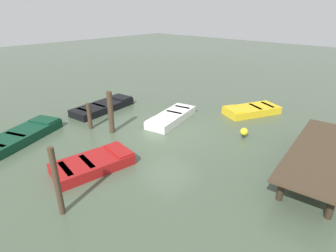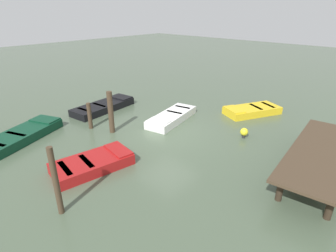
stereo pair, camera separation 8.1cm
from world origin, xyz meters
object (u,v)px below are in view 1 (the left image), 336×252
at_px(mooring_piling_near_left, 89,116).
at_px(marker_buoy, 244,132).
at_px(rowboat_red, 93,163).
at_px(rowboat_black, 103,106).
at_px(rowboat_white, 171,117).
at_px(rowboat_yellow, 251,110).
at_px(mooring_piling_mid_left, 111,113).
at_px(mooring_piling_center, 57,182).
at_px(dock_segment, 322,153).
at_px(rowboat_dark_green, 22,135).

height_order(mooring_piling_near_left, marker_buoy, mooring_piling_near_left).
relative_size(rowboat_red, rowboat_black, 0.78).
xyz_separation_m(rowboat_white, mooring_piling_near_left, (3.48, -2.30, 0.45)).
distance_m(mooring_piling_near_left, marker_buoy, 7.46).
xyz_separation_m(rowboat_yellow, mooring_piling_mid_left, (6.89, -3.77, 0.80)).
distance_m(mooring_piling_center, marker_buoy, 8.38).
relative_size(rowboat_white, mooring_piling_near_left, 2.74).
xyz_separation_m(dock_segment, mooring_piling_center, (7.32, -4.88, 0.24)).
relative_size(rowboat_yellow, marker_buoy, 7.07).
relative_size(rowboat_black, mooring_piling_mid_left, 1.93).
distance_m(rowboat_white, mooring_piling_center, 7.91).
distance_m(rowboat_yellow, mooring_piling_mid_left, 7.89).
relative_size(mooring_piling_near_left, mooring_piling_mid_left, 0.65).
xyz_separation_m(mooring_piling_near_left, mooring_piling_center, (4.00, 4.71, 0.43)).
height_order(mooring_piling_mid_left, marker_buoy, mooring_piling_mid_left).
bearing_deg(mooring_piling_near_left, dock_segment, 109.13).
bearing_deg(rowboat_red, rowboat_dark_green, 108.99).
relative_size(mooring_piling_mid_left, mooring_piling_center, 0.93).
xyz_separation_m(rowboat_black, mooring_piling_center, (6.01, 6.48, 0.87)).
relative_size(dock_segment, mooring_piling_center, 2.77).
bearing_deg(rowboat_yellow, mooring_piling_near_left, -8.13).
bearing_deg(dock_segment, mooring_piling_mid_left, -77.05).
relative_size(rowboat_white, rowboat_black, 0.92).
xyz_separation_m(rowboat_dark_green, mooring_piling_near_left, (-2.80, 1.23, 0.45)).
bearing_deg(mooring_piling_mid_left, marker_buoy, 127.10).
bearing_deg(rowboat_black, rowboat_red, -134.92).
xyz_separation_m(mooring_piling_mid_left, marker_buoy, (-3.77, 4.98, -0.73)).
bearing_deg(rowboat_dark_green, rowboat_white, -51.40).
bearing_deg(marker_buoy, rowboat_yellow, -158.79).
relative_size(rowboat_yellow, mooring_piling_mid_left, 1.67).
bearing_deg(rowboat_black, dock_segment, -89.98).
relative_size(rowboat_white, rowboat_yellow, 1.07).
bearing_deg(dock_segment, mooring_piling_center, -39.54).
xyz_separation_m(dock_segment, mooring_piling_near_left, (3.33, -9.59, -0.19)).
bearing_deg(marker_buoy, rowboat_black, -74.41).
bearing_deg(marker_buoy, rowboat_dark_green, -46.39).
bearing_deg(dock_segment, rowboat_yellow, -136.67).
distance_m(dock_segment, mooring_piling_mid_left, 8.90).
bearing_deg(rowboat_yellow, rowboat_black, -25.76).
bearing_deg(rowboat_red, rowboat_yellow, -1.05).
bearing_deg(mooring_piling_near_left, rowboat_red, 58.78).
xyz_separation_m(dock_segment, rowboat_yellow, (-4.02, -4.65, -0.63)).
bearing_deg(mooring_piling_mid_left, mooring_piling_near_left, -68.71).
bearing_deg(dock_segment, rowboat_black, -89.28).
height_order(dock_segment, rowboat_white, dock_segment).
height_order(rowboat_red, marker_buoy, marker_buoy).
bearing_deg(dock_segment, mooring_piling_near_left, -76.74).
distance_m(rowboat_dark_green, mooring_piling_center, 6.12).
xyz_separation_m(rowboat_red, mooring_piling_mid_left, (-2.45, -2.13, 0.80)).
bearing_deg(marker_buoy, mooring_piling_mid_left, -52.90).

